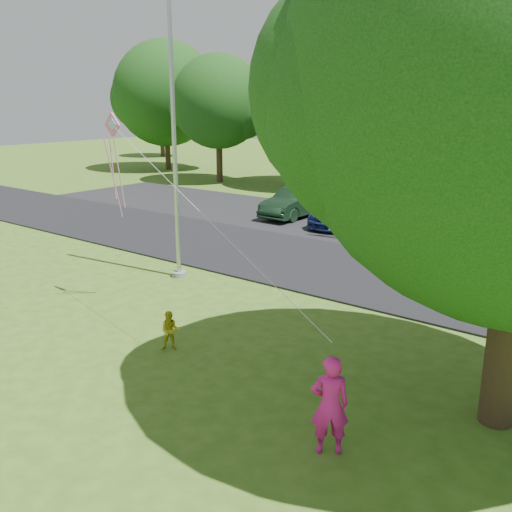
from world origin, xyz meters
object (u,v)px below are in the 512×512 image
Objects in this scene: flagpole at (175,150)px; trash_can at (457,253)px; kite at (117,144)px; woman at (330,405)px; child_yellow at (170,331)px; street_lamp at (400,146)px.

flagpole is 10.53m from trash_can.
kite reaches higher than trash_can.
woman is 5.19m from child_yellow.
street_lamp is 14.71m from woman.
flagpole is 11.88× the size of trash_can.
street_lamp is at bearing 63.82° from flagpole.
woman reaches higher than child_yellow.
woman is (8.97, -5.43, -3.29)m from flagpole.
kite is (-8.14, 2.51, 3.69)m from woman.
street_lamp is 11.42m from kite.
street_lamp is 0.76× the size of kite.
street_lamp is 7.84× the size of trash_can.
street_lamp is 4.65m from trash_can.
child_yellow is 0.11× the size of kite.
street_lamp is at bearing 77.96° from kite.
child_yellow is at bearing -46.77° from flagpole.
trash_can is 0.10× the size of kite.
flagpole is 10.60× the size of child_yellow.
trash_can is 0.89× the size of child_yellow.
kite is at bearing -125.87° from street_lamp.
woman is at bearing -89.56° from street_lamp.
flagpole reaches higher than kite.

